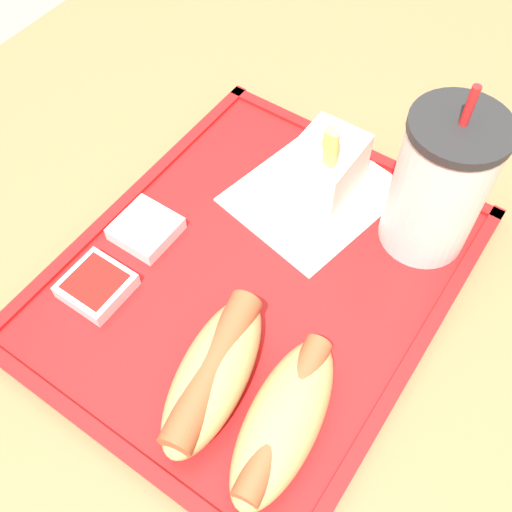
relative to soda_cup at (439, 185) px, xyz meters
name	(u,v)px	position (x,y,z in m)	size (l,w,h in m)	color
ground_plane	(274,487)	(0.12, -0.06, -0.78)	(8.00, 8.00, 0.00)	gray
dining_table	(280,427)	(0.12, -0.06, -0.43)	(1.14, 0.98, 0.70)	olive
food_tray	(256,277)	(0.12, -0.10, -0.08)	(0.38, 0.32, 0.01)	red
paper_napkin	(313,194)	(0.02, -0.11, -0.07)	(0.17, 0.15, 0.00)	white
soda_cup	(439,185)	(0.00, 0.00, 0.00)	(0.08, 0.08, 0.17)	silver
hot_dog_far	(284,419)	(0.23, -0.01, -0.05)	(0.15, 0.07, 0.04)	tan
hot_dog_near	(214,372)	(0.23, -0.07, -0.05)	(0.15, 0.08, 0.05)	tan
fries_carton	(325,171)	(0.01, -0.10, -0.03)	(0.07, 0.06, 0.10)	silver
sauce_cup_mayo	(146,228)	(0.14, -0.21, -0.06)	(0.05, 0.05, 0.02)	silver
sauce_cup_ketchup	(96,285)	(0.22, -0.21, -0.06)	(0.05, 0.05, 0.02)	silver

